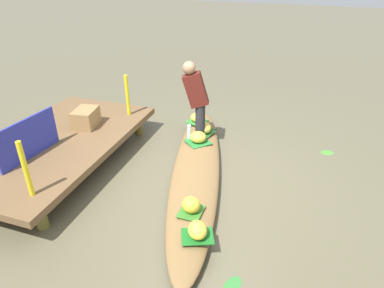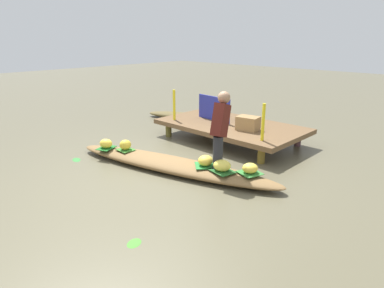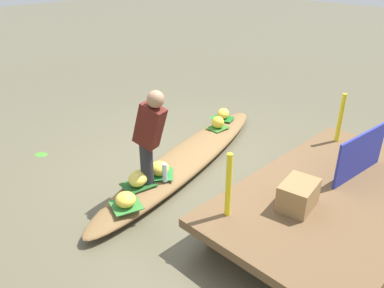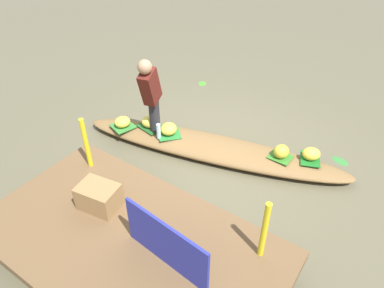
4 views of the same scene
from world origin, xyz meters
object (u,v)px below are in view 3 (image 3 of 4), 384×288
(vendor_boat, at_px, (186,159))
(water_bottle, at_px, (165,173))
(banana_bunch_0, at_px, (218,122))
(banana_bunch_4, at_px, (138,178))
(vendor_person, at_px, (150,133))
(banana_bunch_1, at_px, (223,114))
(produce_crate, at_px, (298,195))
(banana_bunch_3, at_px, (126,199))
(banana_bunch_2, at_px, (159,168))
(market_banner, at_px, (361,154))

(vendor_boat, relative_size, water_bottle, 16.61)
(banana_bunch_0, bearing_deg, banana_bunch_4, 12.55)
(vendor_boat, bearing_deg, vendor_person, 4.40)
(banana_bunch_1, bearing_deg, produce_crate, 56.09)
(banana_bunch_3, xyz_separation_m, produce_crate, (-1.11, 1.52, 0.26))
(banana_bunch_1, distance_m, banana_bunch_4, 2.44)
(banana_bunch_2, relative_size, market_banner, 0.26)
(banana_bunch_4, distance_m, water_bottle, 0.34)
(produce_crate, bearing_deg, water_bottle, -74.42)
(banana_bunch_3, bearing_deg, banana_bunch_4, -146.87)
(vendor_person, bearing_deg, banana_bunch_0, -163.60)
(water_bottle, bearing_deg, vendor_person, -21.59)
(banana_bunch_1, xyz_separation_m, market_banner, (0.54, 2.57, 0.38))
(banana_bunch_0, xyz_separation_m, produce_crate, (1.25, 2.21, 0.24))
(vendor_boat, xyz_separation_m, banana_bunch_3, (1.38, 0.43, 0.19))
(banana_bunch_4, bearing_deg, banana_bunch_3, 33.13)
(banana_bunch_3, height_order, banana_bunch_4, banana_bunch_4)
(vendor_boat, height_order, banana_bunch_1, banana_bunch_1)
(vendor_person, height_order, water_bottle, vendor_person)
(banana_bunch_0, bearing_deg, market_banner, 85.71)
(vendor_person, height_order, produce_crate, vendor_person)
(banana_bunch_0, bearing_deg, banana_bunch_3, 16.18)
(banana_bunch_1, bearing_deg, banana_bunch_3, 17.89)
(banana_bunch_1, distance_m, banana_bunch_3, 2.87)
(banana_bunch_3, relative_size, banana_bunch_4, 0.89)
(banana_bunch_0, relative_size, produce_crate, 0.50)
(banana_bunch_4, relative_size, water_bottle, 1.14)
(banana_bunch_2, bearing_deg, market_banner, 127.11)
(banana_bunch_1, distance_m, water_bottle, 2.21)
(produce_crate, bearing_deg, banana_bunch_1, -123.91)
(market_banner, bearing_deg, banana_bunch_1, -96.28)
(banana_bunch_3, bearing_deg, vendor_boat, -162.68)
(banana_bunch_1, height_order, produce_crate, produce_crate)
(banana_bunch_0, relative_size, banana_bunch_2, 0.85)
(produce_crate, bearing_deg, vendor_boat, -97.78)
(banana_bunch_3, distance_m, vendor_person, 0.81)
(banana_bunch_0, distance_m, market_banner, 2.41)
(banana_bunch_3, height_order, water_bottle, water_bottle)
(water_bottle, bearing_deg, vendor_boat, -153.72)
(banana_bunch_0, height_order, banana_bunch_4, banana_bunch_0)
(banana_bunch_1, xyz_separation_m, water_bottle, (2.06, 0.80, 0.03))
(vendor_boat, distance_m, water_bottle, 0.83)
(banana_bunch_2, height_order, vendor_person, vendor_person)
(banana_bunch_4, relative_size, market_banner, 0.28)
(banana_bunch_2, distance_m, vendor_person, 0.66)
(banana_bunch_3, xyz_separation_m, water_bottle, (-0.67, -0.08, 0.04))
(vendor_boat, distance_m, banana_bunch_2, 0.71)
(banana_bunch_0, xyz_separation_m, water_bottle, (1.70, 0.61, 0.02))
(banana_bunch_0, distance_m, banana_bunch_4, 2.04)
(banana_bunch_1, xyz_separation_m, banana_bunch_2, (2.01, 0.63, -0.00))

